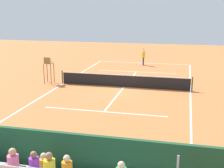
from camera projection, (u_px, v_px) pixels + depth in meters
ground_plane at (124, 87)px, 24.10m from camera, size 60.00×60.00×0.00m
court_line_markings at (124, 87)px, 24.13m from camera, size 10.10×22.20×0.01m
tennis_net at (124, 81)px, 23.98m from camera, size 10.30×0.10×1.07m
backdrop_wall at (44, 158)px, 10.64m from camera, size 18.00×0.16×2.00m
umpire_chair at (48, 67)px, 25.04m from camera, size 0.67×0.67×2.14m
courtside_bench at (101, 165)px, 11.02m from camera, size 1.80×0.40×0.93m
tennis_player at (143, 56)px, 32.93m from camera, size 0.43×0.55×1.93m
tennis_racket at (138, 65)px, 33.12m from camera, size 0.50×0.53×0.03m
tennis_ball_near at (141, 69)px, 31.03m from camera, size 0.07×0.07×0.07m
tennis_ball_far at (141, 66)px, 32.55m from camera, size 0.07×0.07×0.07m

